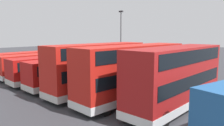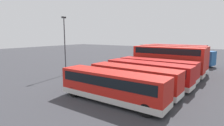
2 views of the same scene
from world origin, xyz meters
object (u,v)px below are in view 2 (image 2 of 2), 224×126
at_px(bus_double_decker_near_end, 177,56).
at_px(bus_single_deck_sixth, 133,79).
at_px(bus_single_deck_seventh, 112,86).
at_px(bus_double_decker_second, 172,58).
at_px(bus_single_deck_fourth, 157,69).
at_px(lamp_post_tall, 65,42).
at_px(bus_single_deck_fifth, 148,73).
at_px(bus_double_decker_third, 167,60).
at_px(box_truck_blue, 196,58).
at_px(car_hatchback_silver, 119,65).

distance_m(bus_double_decker_near_end, bus_single_deck_sixth, 18.33).
bearing_deg(bus_single_deck_seventh, bus_double_decker_second, 178.84).
bearing_deg(bus_double_decker_near_end, bus_single_deck_sixth, 0.78).
distance_m(bus_double_decker_second, bus_single_deck_fourth, 7.48).
distance_m(bus_single_deck_seventh, lamp_post_tall, 14.74).
relative_size(bus_double_decker_second, bus_single_deck_fifth, 1.03).
xyz_separation_m(bus_double_decker_near_end, lamp_post_tall, (16.02, -13.19, 2.84)).
xyz_separation_m(bus_single_deck_fourth, lamp_post_tall, (4.89, -13.44, 3.67)).
distance_m(bus_double_decker_third, box_truck_blue, 12.96).
height_order(bus_single_deck_fourth, bus_single_deck_seventh, same).
relative_size(bus_double_decker_near_end, bus_single_deck_fourth, 0.93).
height_order(bus_single_deck_fifth, bus_single_deck_sixth, same).
height_order(bus_single_deck_sixth, bus_single_deck_seventh, same).
relative_size(bus_single_deck_sixth, box_truck_blue, 1.32).
relative_size(bus_double_decker_second, car_hatchback_silver, 2.69).
relative_size(bus_double_decker_third, lamp_post_tall, 1.18).
bearing_deg(box_truck_blue, bus_double_decker_third, -8.59).
height_order(bus_single_deck_fifth, lamp_post_tall, lamp_post_tall).
relative_size(bus_single_deck_fourth, car_hatchback_silver, 2.58).
height_order(bus_single_deck_fourth, bus_single_deck_fifth, same).
relative_size(bus_double_decker_third, bus_single_deck_sixth, 1.04).
distance_m(bus_single_deck_sixth, lamp_post_tall, 14.12).
bearing_deg(box_truck_blue, bus_double_decker_near_end, -25.04).
relative_size(bus_double_decker_second, bus_single_deck_fourth, 1.04).
height_order(bus_double_decker_near_end, lamp_post_tall, lamp_post_tall).
bearing_deg(box_truck_blue, bus_single_deck_sixth, -5.39).
xyz_separation_m(bus_single_deck_seventh, car_hatchback_silver, (-15.69, -8.99, -0.92)).
bearing_deg(box_truck_blue, bus_single_deck_fifth, -6.42).
bearing_deg(bus_single_deck_fourth, bus_single_deck_fifth, 0.09).
bearing_deg(lamp_post_tall, bus_double_decker_second, 132.67).
distance_m(bus_single_deck_fourth, bus_single_deck_fifth, 3.33).
xyz_separation_m(box_truck_blue, car_hatchback_silver, (11.55, -11.67, -1.01)).
xyz_separation_m(bus_single_deck_fifth, lamp_post_tall, (1.56, -13.45, 3.67)).
height_order(bus_double_decker_third, bus_single_deck_seventh, bus_double_decker_third).
relative_size(bus_double_decker_second, box_truck_blue, 1.46).
distance_m(bus_double_decker_near_end, box_truck_blue, 5.90).
height_order(bus_single_deck_fifth, car_hatchback_silver, bus_single_deck_fifth).
relative_size(bus_double_decker_second, bus_single_deck_seventh, 1.04).
bearing_deg(bus_single_deck_sixth, bus_single_deck_seventh, -7.03).
distance_m(bus_single_deck_sixth, car_hatchback_silver, 15.35).
bearing_deg(box_truck_blue, bus_double_decker_second, -14.36).
bearing_deg(bus_double_decker_near_end, car_hatchback_silver, -55.80).
bearing_deg(bus_double_decker_near_end, bus_double_decker_second, 2.68).
distance_m(bus_double_decker_second, car_hatchback_silver, 9.86).
distance_m(bus_double_decker_near_end, car_hatchback_silver, 11.25).
bearing_deg(bus_single_deck_sixth, lamp_post_tall, -99.68).
distance_m(bus_double_decker_third, bus_single_deck_seventh, 14.48).
relative_size(bus_single_deck_fifth, bus_single_deck_sixth, 1.08).
relative_size(bus_single_deck_fourth, bus_single_deck_fifth, 0.98).
distance_m(bus_double_decker_second, lamp_post_tall, 18.40).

